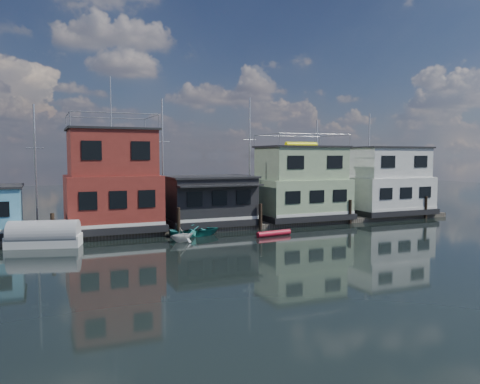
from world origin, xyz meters
name	(u,v)px	position (x,y,z in m)	size (l,w,h in m)	color
ground	(281,255)	(0.00, 0.00, 0.00)	(160.00, 160.00, 0.00)	black
dock	(215,225)	(0.00, 12.00, 0.20)	(48.00, 5.00, 0.40)	#595147
houseboat_red	(112,182)	(-8.50, 12.00, 4.10)	(7.40, 5.90, 11.86)	black
houseboat_dark	(209,200)	(-0.50, 11.98, 2.42)	(7.40, 6.10, 4.06)	black
houseboat_green	(301,184)	(8.50, 12.00, 3.55)	(8.40, 5.90, 7.03)	black
houseboat_white	(387,182)	(18.50, 12.00, 3.54)	(8.40, 5.90, 6.66)	black
pilings	(223,219)	(-0.33, 9.20, 1.10)	(42.28, 0.28, 2.20)	#2D2116
background_masts	(238,162)	(4.76, 18.00, 5.55)	(36.40, 0.16, 12.00)	silver
dinghy_white	(182,235)	(-4.48, 6.65, 0.52)	(1.70, 1.97, 1.04)	silver
tarp_runabout	(44,236)	(-13.56, 8.66, 0.72)	(5.05, 3.01, 1.92)	white
dinghy_teal	(195,230)	(-2.80, 8.74, 0.41)	(2.83, 3.96, 0.82)	teal
red_kayak	(274,233)	(2.68, 6.19, 0.22)	(0.43, 0.43, 2.96)	red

